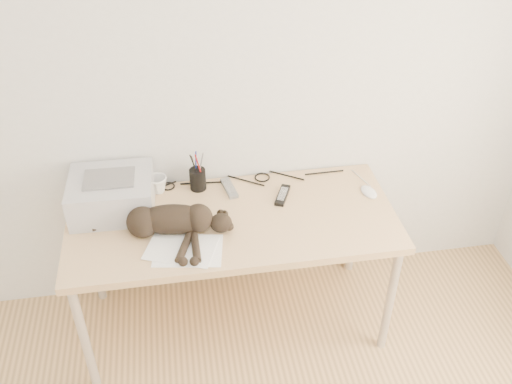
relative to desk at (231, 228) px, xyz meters
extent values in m
plane|color=silver|center=(0.00, 0.27, 0.69)|extent=(3.50, 0.00, 3.50)
cube|color=tan|center=(0.00, -0.09, 0.11)|extent=(1.60, 0.70, 0.04)
cylinder|color=#BCBCBF|center=(-0.75, -0.39, -0.26)|extent=(0.04, 0.04, 0.70)
cylinder|color=#BCBCBF|center=(0.75, -0.39, -0.26)|extent=(0.04, 0.04, 0.70)
cylinder|color=#BCBCBF|center=(-0.75, 0.21, -0.26)|extent=(0.04, 0.04, 0.70)
cylinder|color=#BCBCBF|center=(0.75, 0.21, -0.26)|extent=(0.04, 0.04, 0.70)
cube|color=tan|center=(0.00, 0.24, -0.21)|extent=(1.48, 0.02, 0.60)
cube|color=#A7A7AC|center=(-0.57, 0.08, 0.22)|extent=(0.41, 0.35, 0.18)
cube|color=black|center=(-0.57, 0.08, 0.23)|extent=(0.34, 0.03, 0.11)
cube|color=slate|center=(-0.57, 0.08, 0.32)|extent=(0.24, 0.18, 0.01)
cube|color=white|center=(-0.23, -0.28, 0.14)|extent=(0.34, 0.26, 0.00)
cube|color=white|center=(-0.26, -0.26, 0.14)|extent=(0.37, 0.31, 0.00)
ellipsoid|color=black|center=(-0.29, -0.14, 0.20)|extent=(0.36, 0.19, 0.14)
sphere|color=black|center=(-0.43, -0.13, 0.20)|extent=(0.15, 0.15, 0.15)
ellipsoid|color=black|center=(-0.06, -0.17, 0.18)|extent=(0.12, 0.11, 0.09)
cone|color=black|center=(-0.06, -0.13, 0.22)|extent=(0.04, 0.05, 0.05)
cone|color=black|center=(-0.04, -0.14, 0.21)|extent=(0.04, 0.05, 0.05)
cylinder|color=black|center=(-0.24, -0.27, 0.15)|extent=(0.06, 0.20, 0.04)
cylinder|color=black|center=(-0.19, -0.28, 0.15)|extent=(0.06, 0.20, 0.04)
cylinder|color=black|center=(-0.56, -0.06, 0.15)|extent=(0.22, 0.05, 0.03)
imported|color=white|center=(-0.35, 0.19, 0.18)|extent=(0.14, 0.14, 0.09)
cylinder|color=black|center=(-0.14, 0.19, 0.19)|extent=(0.08, 0.08, 0.12)
cylinder|color=#990C0C|center=(-0.16, 0.19, 0.27)|extent=(0.01, 0.01, 0.16)
cylinder|color=navy|center=(-0.13, 0.20, 0.27)|extent=(0.01, 0.01, 0.16)
cylinder|color=black|center=(-0.14, 0.18, 0.27)|extent=(0.01, 0.01, 0.16)
cube|color=slate|center=(0.01, 0.15, 0.14)|extent=(0.08, 0.18, 0.02)
cube|color=black|center=(0.27, 0.05, 0.14)|extent=(0.11, 0.17, 0.02)
ellipsoid|color=silver|center=(0.72, 0.01, 0.15)|extent=(0.09, 0.13, 0.04)
camera|label=1|loc=(-0.23, -2.22, 1.89)|focal=40.00mm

